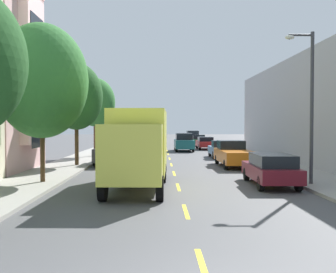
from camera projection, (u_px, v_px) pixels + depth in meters
The scene contains 19 objects.
ground_plane at pixel (169, 156), 35.85m from camera, with size 160.00×160.00×0.00m, color #4C4C4F.
sidewalk_left at pixel (87, 157), 33.69m from camera, with size 3.20×120.00×0.14m, color #99968E.
sidewalk_right at pixel (251, 157), 34.01m from camera, with size 3.20×120.00×0.14m, color #99968E.
lane_centerline_dashes at pixel (170, 161), 30.36m from camera, with size 0.14×47.20×0.01m.
street_tree_second at pixel (42, 81), 18.50m from camera, with size 4.34×4.34×7.47m.
street_tree_third at pixel (76, 96), 26.23m from camera, with size 3.50×3.50×6.84m.
street_tree_farthest at pixel (95, 102), 33.96m from camera, with size 3.44×3.44×6.75m.
street_lamp at pixel (309, 96), 17.89m from camera, with size 1.35×0.28×6.92m.
delivery_box_truck at pixel (139, 144), 17.81m from camera, with size 2.66×7.98×3.51m.
parked_hatchback_sky at pixel (221, 149), 33.62m from camera, with size 1.76×4.01×1.50m.
parked_suv_black at pixel (131, 140), 47.28m from camera, with size 2.05×4.84×1.93m.
parked_hatchback_forest at pixel (198, 140), 52.67m from camera, with size 1.75×4.01×1.50m.
parked_suv_champagne at pixel (119, 145), 35.69m from camera, with size 2.00×4.82×1.93m.
parked_pickup_orange at pixel (234, 154), 26.69m from camera, with size 2.04×5.31×1.73m.
parked_suv_charcoal at pixel (112, 151), 27.87m from camera, with size 2.04×4.83×1.93m.
parked_wagon_burgundy at pixel (271, 169), 18.26m from camera, with size 1.96×4.75×1.50m.
parked_suv_white at pixel (192, 137), 60.04m from camera, with size 1.98×4.81×1.93m.
parked_sedan_red at pixel (205, 143), 45.40m from camera, with size 1.83×4.51×1.43m.
moving_teal_sedan at pixel (184, 142), 42.21m from camera, with size 1.95×4.80×1.93m.
Camera 1 is at (-0.87, -5.77, 2.84)m, focal length 42.02 mm.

